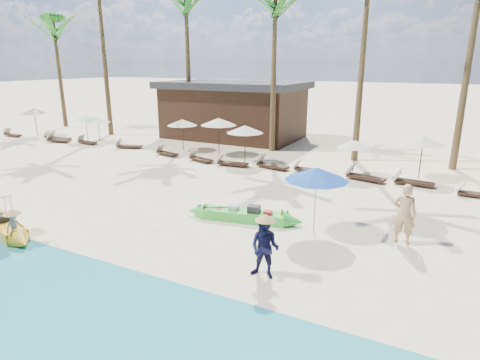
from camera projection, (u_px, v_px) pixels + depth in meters
The scene contains 35 objects.
ground at pixel (198, 241), 13.25m from camera, with size 240.00×240.00×0.00m, color #FFEFBC.
wet_sand_strip at pixel (76, 325), 8.98m from camera, with size 240.00×4.50×0.01m, color tan.
green_canoe at pixel (244, 215), 14.89m from camera, with size 4.94×1.27×0.63m.
yellow_canoe at pixel (2, 224), 14.05m from camera, with size 5.19×1.92×1.38m.
tourist at pixel (405, 214), 12.83m from camera, with size 0.73×0.48×2.01m, color tan.
vendor_green at pixel (265, 248), 10.79m from camera, with size 0.84×0.65×1.72m, color #16153B.
vendor_yellow at pixel (14, 226), 12.86m from camera, with size 0.59×0.34×0.91m, color gray.
blue_umbrella at pixel (317, 174), 13.36m from camera, with size 2.16×2.16×2.32m.
resort_parasol_0 at pixel (34, 111), 31.79m from camera, with size 2.16×2.16×2.23m.
lounger_0_left at pixel (12, 134), 31.98m from camera, with size 1.73×0.57×0.58m.
lounger_0_right at pixel (53, 137), 30.86m from camera, with size 1.66×0.61×0.55m.
resort_parasol_1 at pixel (85, 117), 29.71m from camera, with size 1.91×1.91×1.96m.
lounger_1_left at pixel (58, 138), 30.40m from camera, with size 1.95×0.76×0.65m.
lounger_1_right at pixel (58, 139), 29.68m from camera, with size 1.91×0.83×0.63m.
resort_parasol_2 at pixel (98, 120), 29.22m from camera, with size 1.79×1.79×1.84m.
lounger_2_left at pixel (86, 142), 29.04m from camera, with size 1.65×0.61×0.55m.
resort_parasol_3 at pixel (182, 123), 26.50m from camera, with size 2.02×2.02×2.08m.
lounger_3_left at pixel (128, 145), 27.58m from camera, with size 1.87×1.11×0.61m.
lounger_3_right at pixel (166, 152), 25.48m from camera, with size 1.76×0.87×0.57m.
resort_parasol_4 at pixel (219, 122), 25.16m from camera, with size 2.27×2.27×2.34m.
lounger_4_left at pixel (200, 158), 23.93m from camera, with size 1.81×1.02×0.59m.
lounger_4_right at pixel (231, 162), 22.85m from camera, with size 1.89×0.74×0.63m.
resort_parasol_5 at pixel (245, 129), 22.99m from camera, with size 2.15×2.15×2.22m.
lounger_5_left at pixel (271, 164), 22.32m from camera, with size 2.02×0.94×0.66m.
resort_parasol_6 at pixel (355, 144), 20.41m from camera, with size 1.82×1.82×1.87m.
lounger_6_left at pixel (307, 169), 21.57m from camera, with size 1.66×0.62×0.55m.
lounger_6_right at pixel (363, 176), 20.04m from camera, with size 2.06×1.02×0.67m.
resort_parasol_7 at pixel (423, 140), 19.95m from camera, with size 2.11×2.11×2.18m.
lounger_7_left at pixel (411, 181), 19.28m from camera, with size 1.93×0.75×0.64m.
lounger_7_right at pixel (409, 181), 19.31m from camera, with size 1.67×0.69×0.55m.
lounger_8_left at pixel (474, 193), 17.54m from camera, with size 1.64×0.51×0.56m.
palm_0 at pixel (55, 34), 34.99m from camera, with size 2.08×2.08×9.90m.
palm_2 at pixel (186, 11), 28.13m from camera, with size 2.08×2.08×11.33m.
palm_3 at pixel (275, 13), 24.50m from camera, with size 2.08×2.08×10.52m.
pavilion_west at pixel (233, 109), 31.08m from camera, with size 10.80×6.60×4.30m.
Camera 1 is at (6.79, -10.17, 5.65)m, focal length 30.00 mm.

